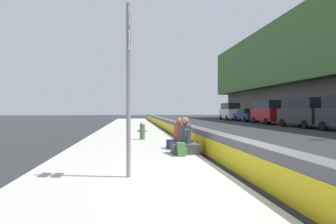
# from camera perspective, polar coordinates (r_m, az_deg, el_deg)

# --- Properties ---
(ground_plane) EXTENTS (160.00, 160.00, 0.00)m
(ground_plane) POSITION_cam_1_polar(r_m,az_deg,el_deg) (6.70, 15.68, -12.82)
(ground_plane) COLOR #2B2B2D
(ground_plane) RESTS_ON ground
(sidewalk_strip) EXTENTS (80.00, 4.40, 0.14)m
(sidewalk_strip) POSITION_cam_1_polar(r_m,az_deg,el_deg) (6.18, -8.26, -13.26)
(sidewalk_strip) COLOR #B5B2A8
(sidewalk_strip) RESTS_ON ground_plane
(jersey_barrier) EXTENTS (76.00, 0.45, 0.85)m
(jersey_barrier) POSITION_cam_1_polar(r_m,az_deg,el_deg) (6.61, 15.65, -9.24)
(jersey_barrier) COLOR #545456
(jersey_barrier) RESTS_ON ground_plane
(route_sign_post) EXTENTS (0.44, 0.09, 3.60)m
(route_sign_post) POSITION_cam_1_polar(r_m,az_deg,el_deg) (5.97, -7.91, 6.95)
(route_sign_post) COLOR gray
(route_sign_post) RESTS_ON sidewalk_strip
(fire_hydrant) EXTENTS (0.26, 0.46, 0.88)m
(fire_hydrant) POSITION_cam_1_polar(r_m,az_deg,el_deg) (13.45, -5.18, -3.61)
(fire_hydrant) COLOR #47663D
(fire_hydrant) RESTS_ON sidewalk_strip
(seated_person_foreground) EXTENTS (0.75, 0.84, 1.17)m
(seated_person_foreground) POSITION_cam_1_polar(r_m,az_deg,el_deg) (9.14, 3.41, -6.02)
(seated_person_foreground) COLOR #424247
(seated_person_foreground) RESTS_ON sidewalk_strip
(seated_person_middle) EXTENTS (0.79, 0.89, 1.11)m
(seated_person_middle) POSITION_cam_1_polar(r_m,az_deg,el_deg) (10.32, 2.28, -5.39)
(seated_person_middle) COLOR #23284C
(seated_person_middle) RESTS_ON sidewalk_strip
(backpack) EXTENTS (0.32, 0.28, 0.40)m
(backpack) POSITION_cam_1_polar(r_m,az_deg,el_deg) (8.67, 2.72, -7.52)
(backpack) COLOR #4C7A3D
(backpack) RESTS_ON sidewalk_strip
(parked_car_fourth) EXTENTS (5.15, 2.20, 2.56)m
(parked_car_fourth) POSITION_cam_1_polar(r_m,az_deg,el_deg) (27.28, 25.47, 0.00)
(parked_car_fourth) COLOR #28282D
(parked_car_fourth) RESTS_ON ground_plane
(parked_car_midline) EXTENTS (5.17, 2.25, 2.56)m
(parked_car_midline) POSITION_cam_1_polar(r_m,az_deg,el_deg) (32.67, 19.45, 0.08)
(parked_car_midline) COLOR maroon
(parked_car_midline) RESTS_ON ground_plane
(parked_car_far) EXTENTS (4.56, 2.06, 1.71)m
(parked_car_far) POSITION_cam_1_polar(r_m,az_deg,el_deg) (38.57, 15.48, -0.59)
(parked_car_far) COLOR navy
(parked_car_far) RESTS_ON ground_plane
(parked_car_farther) EXTENTS (5.17, 2.25, 2.56)m
(parked_car_farther) POSITION_cam_1_polar(r_m,az_deg,el_deg) (43.81, 12.33, 0.17)
(parked_car_farther) COLOR silver
(parked_car_farther) RESTS_ON ground_plane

